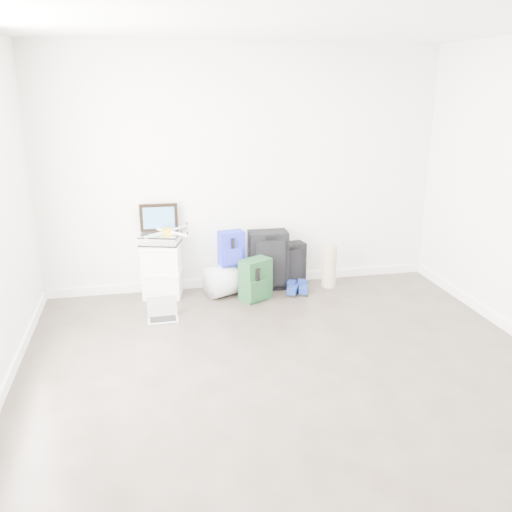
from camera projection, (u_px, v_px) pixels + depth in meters
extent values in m
plane|color=#332A25|center=(305.00, 398.00, 4.12)|extent=(5.00, 5.00, 0.00)
cube|color=silver|center=(243.00, 170.00, 6.03)|extent=(4.50, 0.02, 2.70)
cube|color=white|center=(317.00, 11.00, 3.29)|extent=(4.50, 5.00, 0.02)
cube|color=white|center=(244.00, 280.00, 6.42)|extent=(4.50, 0.02, 0.10)
cube|color=white|center=(163.00, 285.00, 6.05)|extent=(0.46, 0.39, 0.26)
cube|color=white|center=(162.00, 272.00, 6.00)|extent=(0.48, 0.42, 0.04)
cube|color=white|center=(161.00, 259.00, 5.95)|extent=(0.46, 0.39, 0.26)
cube|color=white|center=(161.00, 246.00, 5.91)|extent=(0.48, 0.42, 0.04)
cube|color=#B2B2B7|center=(160.00, 239.00, 5.88)|extent=(0.48, 0.41, 0.12)
cube|color=black|center=(159.00, 218.00, 5.91)|extent=(0.41, 0.04, 0.31)
cube|color=teal|center=(159.00, 218.00, 5.90)|extent=(0.34, 0.02, 0.24)
cube|color=gold|center=(167.00, 231.00, 5.85)|extent=(0.12, 0.12, 0.06)
cube|color=white|center=(178.00, 228.00, 5.97)|extent=(0.25, 0.22, 0.02)
cube|color=white|center=(157.00, 229.00, 5.94)|extent=(0.22, 0.25, 0.02)
cube|color=white|center=(157.00, 234.00, 5.74)|extent=(0.25, 0.22, 0.02)
cube|color=white|center=(178.00, 233.00, 5.76)|extent=(0.22, 0.25, 0.02)
cylinder|color=gray|center=(231.00, 279.00, 6.11)|extent=(0.66, 0.55, 0.35)
cube|color=#1A22AD|center=(231.00, 248.00, 5.98)|extent=(0.30, 0.21, 0.38)
cube|color=#1A22AD|center=(233.00, 256.00, 5.91)|extent=(0.21, 0.09, 0.18)
cube|color=black|center=(268.00, 260.00, 6.23)|extent=(0.45, 0.26, 0.68)
cube|color=black|center=(271.00, 264.00, 6.09)|extent=(0.33, 0.04, 0.54)
cube|color=black|center=(271.00, 236.00, 6.00)|extent=(0.13, 0.03, 0.03)
cube|color=#13341D|center=(255.00, 279.00, 5.92)|extent=(0.39, 0.34, 0.46)
cube|color=#13341D|center=(258.00, 290.00, 5.84)|extent=(0.24, 0.18, 0.22)
cube|color=black|center=(291.00, 264.00, 6.36)|extent=(0.36, 0.25, 0.51)
cube|color=black|center=(293.00, 267.00, 6.26)|extent=(0.24, 0.08, 0.41)
cube|color=black|center=(293.00, 247.00, 6.19)|extent=(0.11, 0.05, 0.02)
cube|color=black|center=(293.00, 292.00, 6.15)|extent=(0.22, 0.29, 0.03)
cube|color=navy|center=(293.00, 288.00, 6.14)|extent=(0.21, 0.28, 0.07)
cube|color=black|center=(304.00, 291.00, 6.18)|extent=(0.18, 0.29, 0.03)
cube|color=navy|center=(304.00, 288.00, 6.16)|extent=(0.18, 0.28, 0.07)
cylinder|color=gray|center=(329.00, 266.00, 6.29)|extent=(0.17, 0.17, 0.50)
cube|color=silver|center=(163.00, 320.00, 5.45)|extent=(0.30, 0.21, 0.01)
cube|color=black|center=(163.00, 319.00, 5.45)|extent=(0.26, 0.14, 0.00)
cube|color=black|center=(162.00, 306.00, 5.52)|extent=(0.30, 0.02, 0.20)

